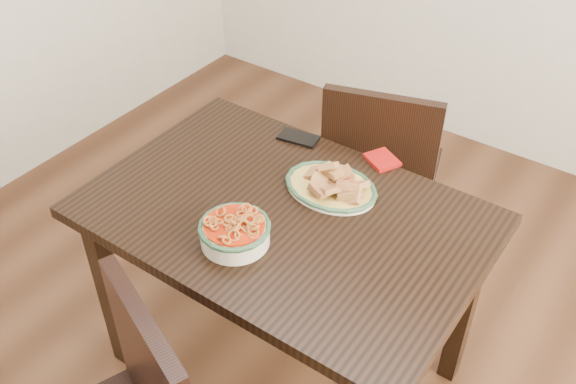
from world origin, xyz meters
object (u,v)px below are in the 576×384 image
Objects in this scene: smartphone at (299,138)px; dining_table at (284,236)px; chair_far at (380,170)px; noodle_bowl at (235,230)px; fish_plate at (331,179)px.

dining_table is at bearing -71.92° from smartphone.
chair_far is 0.44m from smartphone.
dining_table is 0.24m from noodle_bowl.
dining_table is 8.62× the size of smartphone.
noodle_bowl is at bearing -101.04° from dining_table.
fish_plate is at bearing 80.66° from chair_far.
noodle_bowl is at bearing -84.60° from smartphone.
noodle_bowl is (-0.10, -0.35, -0.00)m from fish_plate.
fish_plate is (0.07, -0.49, 0.30)m from chair_far.
dining_table is at bearing -109.96° from fish_plate.
fish_plate is at bearing -45.86° from smartphone.
noodle_bowl is 0.55m from smartphone.
dining_table is 0.40m from smartphone.
noodle_bowl is (-0.04, -0.19, 0.14)m from dining_table.
chair_far is at bearing 87.91° from noodle_bowl.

